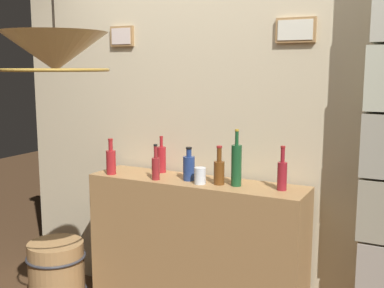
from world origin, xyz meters
name	(u,v)px	position (x,y,z in m)	size (l,w,h in m)	color
panelled_rear_partition	(212,115)	(0.00, 1.10, 1.40)	(3.23, 0.15, 2.65)	beige
bar_shelf_unit	(195,252)	(0.00, 0.84, 0.50)	(1.48, 0.36, 0.99)	#9E7547
liquor_bottle_rye	(111,161)	(-0.61, 0.73, 1.09)	(0.07, 0.07, 0.25)	#A42125
liquor_bottle_vermouth	(189,167)	(-0.04, 0.82, 1.08)	(0.08, 0.08, 0.22)	navy
liquor_bottle_brandy	(161,159)	(-0.32, 0.95, 1.09)	(0.06, 0.06, 0.26)	maroon
liquor_bottle_amaro	(219,171)	(0.18, 0.81, 1.08)	(0.07, 0.07, 0.25)	brown
liquor_bottle_scotch	(236,164)	(0.29, 0.82, 1.13)	(0.07, 0.07, 0.36)	#194A26
liquor_bottle_mezcal	(156,167)	(-0.24, 0.73, 1.08)	(0.05, 0.05, 0.24)	maroon
liquor_bottle_port	(282,174)	(0.58, 0.85, 1.09)	(0.06, 0.06, 0.27)	maroon
glass_tumbler_rocks	(200,176)	(0.07, 0.76, 1.04)	(0.07, 0.07, 0.11)	silver
pendant_lamp	(55,53)	(-0.29, -0.11, 1.80)	(0.52, 0.52, 0.46)	beige
wooden_barrel	(57,274)	(-0.99, 0.57, 0.24)	(0.43, 0.43, 0.48)	#9E7547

